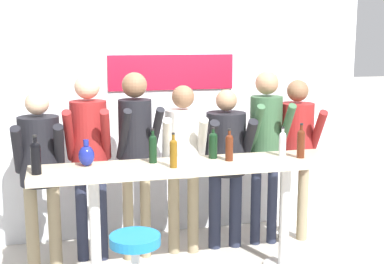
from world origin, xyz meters
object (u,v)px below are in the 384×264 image
at_px(decorative_vase, 86,155).
at_px(person_far_right, 296,142).
at_px(wine_bottle_5, 229,146).
at_px(wine_bottle_6, 213,144).
at_px(wine_bottle_0, 301,142).
at_px(wine_bottle_4, 36,156).
at_px(wine_bottle_2, 153,147).
at_px(person_center_left, 136,143).
at_px(person_center, 183,151).
at_px(person_center_right, 226,152).
at_px(wine_bottle_1, 173,152).
at_px(person_right, 266,137).
at_px(tasting_table, 194,181).
at_px(person_far_left, 40,160).
at_px(wine_bottle_3, 283,143).
at_px(person_left, 89,146).

bearing_deg(decorative_vase, person_far_right, 12.49).
distance_m(wine_bottle_5, wine_bottle_6, 0.17).
bearing_deg(wine_bottle_0, wine_bottle_5, 175.47).
relative_size(wine_bottle_4, wine_bottle_5, 1.11).
distance_m(wine_bottle_5, decorative_vase, 1.20).
height_order(wine_bottle_2, wine_bottle_5, wine_bottle_2).
bearing_deg(wine_bottle_0, person_center_left, 157.12).
xyz_separation_m(person_center, person_center_right, (0.43, 0.03, -0.04)).
bearing_deg(wine_bottle_1, person_right, 32.29).
height_order(tasting_table, wine_bottle_0, wine_bottle_0).
bearing_deg(person_right, person_far_left, -175.37).
bearing_deg(wine_bottle_1, tasting_table, 30.87).
relative_size(wine_bottle_1, decorative_vase, 1.32).
height_order(person_center, decorative_vase, person_center).
height_order(person_center, person_far_right, person_far_right).
distance_m(person_far_right, wine_bottle_3, 0.66).
xyz_separation_m(person_left, wine_bottle_4, (-0.45, -0.65, 0.07)).
bearing_deg(wine_bottle_5, wine_bottle_2, 172.05).
bearing_deg(person_center_left, wine_bottle_1, -77.83).
height_order(tasting_table, wine_bottle_5, wine_bottle_5).
bearing_deg(wine_bottle_6, decorative_vase, -179.47).
xyz_separation_m(person_center_right, person_far_right, (0.74, 0.01, 0.06)).
bearing_deg(wine_bottle_2, person_right, 21.43).
relative_size(person_center_left, wine_bottle_6, 6.48).
xyz_separation_m(person_center_right, decorative_vase, (-1.35, -0.46, 0.15)).
xyz_separation_m(person_far_left, person_right, (2.15, -0.01, 0.11)).
bearing_deg(decorative_vase, person_center, 24.97).
distance_m(person_center_right, person_far_right, 0.75).
distance_m(tasting_table, wine_bottle_0, 1.00).
bearing_deg(person_far_left, person_right, 0.19).
bearing_deg(decorative_vase, person_far_left, 130.08).
distance_m(wine_bottle_0, wine_bottle_1, 1.16).
height_order(person_center_left, wine_bottle_2, person_center_left).
xyz_separation_m(wine_bottle_1, wine_bottle_6, (0.41, 0.25, -0.00)).
distance_m(person_center, wine_bottle_3, 0.94).
height_order(person_far_left, person_center_left, person_center_left).
xyz_separation_m(tasting_table, wine_bottle_1, (-0.21, -0.12, 0.29)).
distance_m(person_center_left, wine_bottle_5, 0.90).
height_order(wine_bottle_5, wine_bottle_6, wine_bottle_5).
height_order(wine_bottle_3, decorative_vase, wine_bottle_3).
distance_m(wine_bottle_0, wine_bottle_4, 2.23).
bearing_deg(person_right, wine_bottle_0, -78.19).
xyz_separation_m(wine_bottle_0, wine_bottle_6, (-0.75, 0.18, -0.01)).
distance_m(person_left, wine_bottle_3, 1.74).
height_order(wine_bottle_1, wine_bottle_5, wine_bottle_1).
xyz_separation_m(person_far_right, wine_bottle_4, (-2.49, -0.64, 0.14)).
distance_m(person_left, person_center, 0.88).
relative_size(person_center, wine_bottle_6, 6.00).
height_order(tasting_table, wine_bottle_6, wine_bottle_6).
bearing_deg(person_far_left, person_center_left, -2.82).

